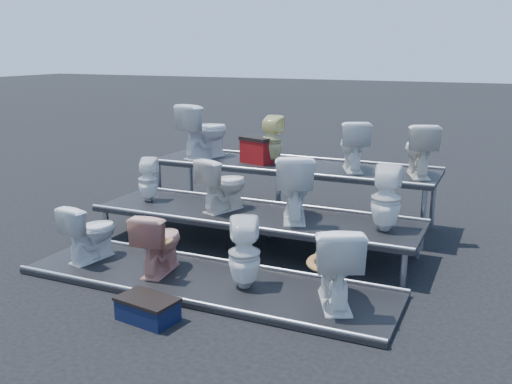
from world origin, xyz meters
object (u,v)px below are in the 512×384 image
at_px(toilet_11, 419,149).
at_px(step_stool, 148,310).
at_px(toilet_7, 386,199).
at_px(toilet_9, 272,140).
at_px(toilet_1, 159,242).
at_px(toilet_6, 294,186).
at_px(red_crate, 260,151).
at_px(toilet_2, 244,253).
at_px(toilet_5, 223,184).
at_px(toilet_0, 90,232).
at_px(toilet_3, 335,264).
at_px(toilet_10, 353,145).
at_px(toilet_8, 204,131).
at_px(toilet_4, 148,180).

relative_size(toilet_11, step_stool, 1.29).
bearing_deg(toilet_7, toilet_9, -39.57).
distance_m(toilet_1, toilet_6, 1.78).
xyz_separation_m(toilet_7, red_crate, (-2.15, 1.28, 0.19)).
distance_m(toilet_2, toilet_5, 1.63).
relative_size(toilet_1, toilet_11, 1.00).
height_order(toilet_6, red_crate, toilet_6).
xyz_separation_m(toilet_0, red_crate, (1.06, 2.58, 0.62)).
bearing_deg(toilet_2, toilet_5, -79.75).
bearing_deg(toilet_3, toilet_7, -123.64).
height_order(toilet_3, step_stool, toilet_3).
distance_m(toilet_2, toilet_11, 3.03).
bearing_deg(toilet_5, toilet_1, 103.72).
bearing_deg(toilet_10, toilet_8, -23.09).
distance_m(toilet_0, red_crate, 2.86).
height_order(toilet_1, toilet_2, toilet_2).
height_order(toilet_0, toilet_2, toilet_2).
relative_size(toilet_7, toilet_11, 1.07).
relative_size(toilet_1, toilet_6, 0.85).
relative_size(toilet_6, toilet_8, 0.99).
distance_m(toilet_3, toilet_9, 3.22).
xyz_separation_m(toilet_2, toilet_10, (0.44, 2.60, 0.78)).
bearing_deg(step_stool, toilet_8, 119.17).
height_order(toilet_8, step_stool, toilet_8).
xyz_separation_m(toilet_2, step_stool, (-0.56, -0.96, -0.34)).
bearing_deg(toilet_6, toilet_3, 103.82).
distance_m(toilet_0, toilet_9, 2.99).
bearing_deg(toilet_5, toilet_3, 165.52).
bearing_deg(toilet_0, toilet_1, -170.44).
bearing_deg(toilet_8, toilet_9, -161.73).
xyz_separation_m(toilet_0, toilet_11, (3.36, 2.60, 0.81)).
bearing_deg(toilet_2, toilet_9, -98.11).
bearing_deg(toilet_9, toilet_6, 121.09).
relative_size(toilet_5, toilet_11, 0.98).
distance_m(toilet_5, step_stool, 2.39).
bearing_deg(toilet_1, toilet_2, 173.56).
height_order(toilet_1, toilet_4, toilet_4).
distance_m(toilet_4, step_stool, 2.80).
xyz_separation_m(toilet_3, toilet_8, (-2.88, 2.60, 0.80)).
distance_m(toilet_7, step_stool, 2.95).
bearing_deg(step_stool, toilet_5, 107.30).
distance_m(toilet_1, toilet_11, 3.62).
height_order(toilet_1, toilet_10, toilet_10).
distance_m(toilet_1, toilet_4, 1.69).
relative_size(toilet_3, toilet_6, 1.00).
relative_size(toilet_7, toilet_8, 0.91).
distance_m(toilet_7, red_crate, 2.51).
xyz_separation_m(toilet_1, toilet_7, (2.24, 1.30, 0.43)).
bearing_deg(toilet_1, toilet_9, -102.51).
height_order(toilet_7, toilet_9, toilet_9).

